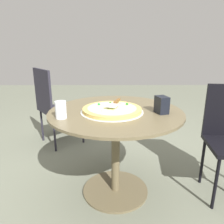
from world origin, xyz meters
The scene contains 7 objects.
ground_plane centered at (0.00, 0.00, 0.00)m, with size 10.00×10.00×0.00m, color #636656.
patio_table centered at (0.00, 0.00, 0.51)m, with size 0.98×0.98×0.69m.
pizza_on_tray centered at (0.03, -0.03, 0.71)m, with size 0.45×0.45×0.05m.
pizza_server centered at (-0.01, -0.01, 0.75)m, with size 0.21×0.12×0.02m.
drinking_cup centered at (0.17, -0.36, 0.75)m, with size 0.07×0.07×0.11m, color white.
napkin_dispenser centered at (0.06, 0.32, 0.75)m, with size 0.10×0.07×0.12m, color black.
patio_chair_corner centered at (-0.91, -0.70, 0.51)m, with size 0.60×0.60×0.91m.
Camera 1 is at (1.50, -0.04, 1.14)m, focal length 34.45 mm.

